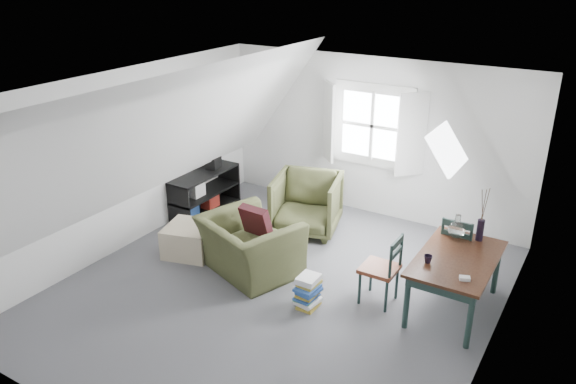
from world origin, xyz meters
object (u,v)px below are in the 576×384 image
Objects in this scene: ottoman at (190,240)px; dining_chair_near at (382,268)px; magazine_stack at (308,292)px; armchair_far at (306,230)px; dining_chair_far at (458,248)px; armchair_near at (251,272)px; dining_table at (457,264)px; media_shelf at (204,195)px.

dining_chair_near reaches higher than ottoman.
ottoman is 2.07m from magazine_stack.
armchair_far is 1.06× the size of dining_chair_far.
dining_chair_far reaches higher than armchair_near.
magazine_stack is at bearing -70.65° from dining_chair_near.
armchair_far reaches higher than magazine_stack.
dining_chair_near is 0.92m from magazine_stack.
dining_table reaches higher than ottoman.
media_shelf is (-1.73, 1.17, 0.30)m from armchair_near.
dining_chair_far is 1.03× the size of dining_chair_near.
ottoman is (-1.03, -1.47, 0.21)m from armchair_far.
media_shelf reaches higher than ottoman.
dining_chair_near is at bearing -161.43° from dining_table.
armchair_far is 2.72m from dining_table.
dining_chair_near is (-0.62, -0.93, -0.01)m from dining_chair_far.
armchair_near is 0.90× the size of media_shelf.
dining_chair_far is 1.12m from dining_chair_near.
armchair_far is 0.69× the size of dining_table.
dining_chair_far is at bearing 19.38° from ottoman.
dining_chair_near is at bearing 37.58° from magazine_stack.
dining_chair_near is 0.68× the size of media_shelf.
armchair_near is at bearing -106.43° from armchair_far.
media_shelf reaches higher than magazine_stack.
armchair_near is 1.45m from armchair_far.
ottoman is 0.71× the size of dining_chair_near.
dining_chair_far is 2.32× the size of magazine_stack.
armchair_near is at bearing 164.01° from magazine_stack.
dining_chair_far reaches higher than dining_table.
dining_chair_far reaches higher than armchair_far.
magazine_stack is (1.04, -0.30, 0.20)m from armchair_near.
dining_chair_near is (-0.77, -0.29, -0.14)m from dining_table.
armchair_near is 1.86× the size of ottoman.
dining_chair_far reaches higher than magazine_stack.
magazine_stack is at bearing -32.13° from media_shelf.
dining_chair_near is (1.71, -1.22, 0.46)m from armchair_far.
armchair_near is at bearing 7.39° from dining_chair_far.
dining_chair_far is 0.70× the size of media_shelf.
dining_table is at bearing 84.47° from dining_chair_far.
armchair_far is 1.09× the size of dining_chair_near.
armchair_far is at bearing -143.56° from dining_chair_near.
armchair_near is 2.11m from media_shelf.
armchair_near is 0.84× the size of dining_table.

